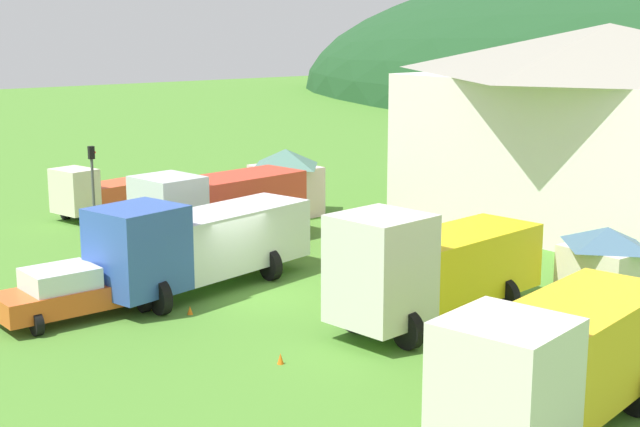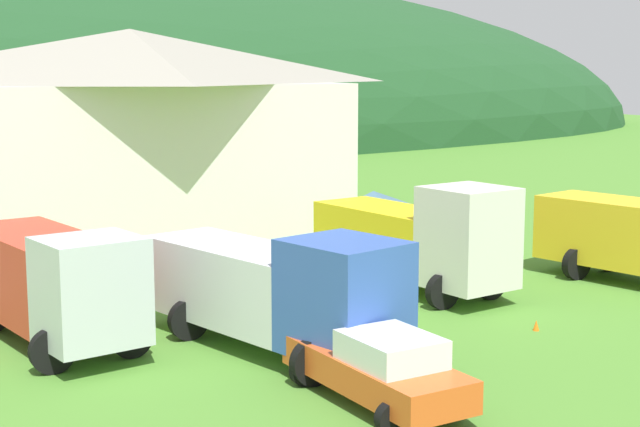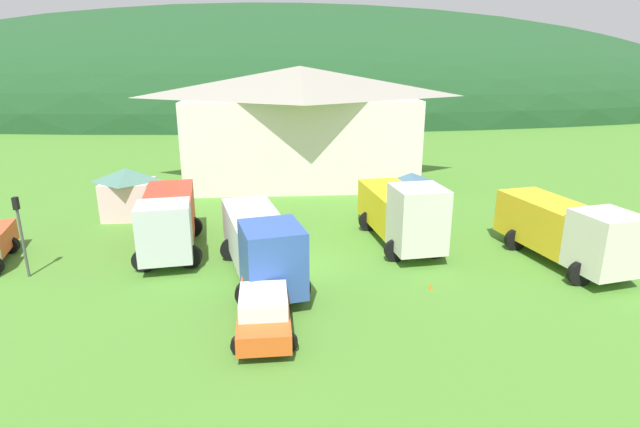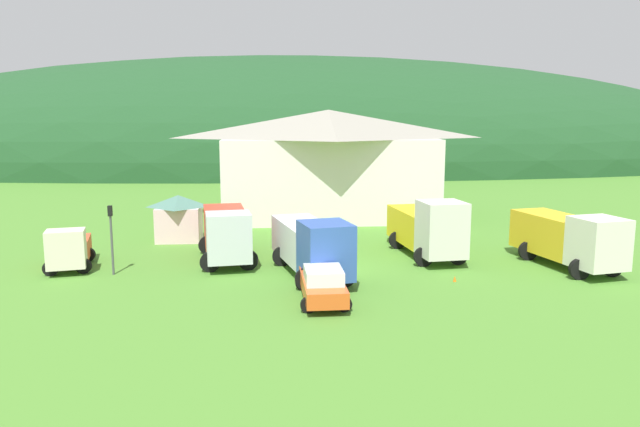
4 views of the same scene
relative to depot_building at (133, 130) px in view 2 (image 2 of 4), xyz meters
name	(u,v)px [view 2 (image 2 of 4)]	position (x,y,z in m)	size (l,w,h in m)	color
ground_plane	(306,334)	(-1.08, -17.46, -4.56)	(200.00, 200.00, 0.00)	#4C842D
depot_building	(133,130)	(0.00, 0.00, 0.00)	(18.29, 10.29, 8.86)	white
play_shed_cream	(373,222)	(6.63, -8.88, -3.27)	(2.60, 2.29, 2.50)	beige
tow_truck_silver	(53,279)	(-7.29, -14.93, -2.82)	(3.75, 7.55, 3.20)	silver
box_truck_blue	(278,288)	(-2.55, -18.64, -2.86)	(4.17, 8.62, 3.28)	#3356AD
flatbed_truck_yellow	(421,237)	(4.62, -14.85, -2.77)	(3.68, 7.89, 3.65)	silver
service_pickup_orange	(378,367)	(-2.33, -23.01, -3.74)	(2.34, 5.15, 1.66)	#DF5821
traffic_cone_near_pickup	(536,331)	(4.68, -20.32, -4.56)	(0.36, 0.36, 0.61)	orange
traffic_cone_mid_row	(376,356)	(-0.48, -20.10, -4.56)	(0.36, 0.36, 0.54)	orange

